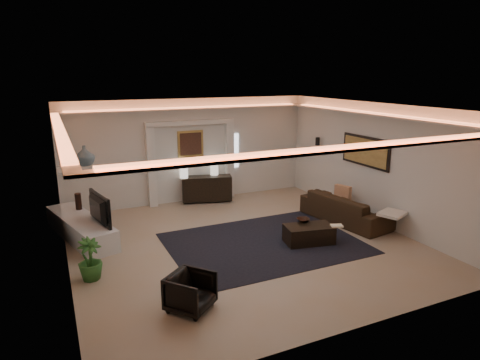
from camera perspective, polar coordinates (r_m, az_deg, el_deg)
name	(u,v)px	position (r m, az deg, el deg)	size (l,w,h in m)	color
floor	(243,243)	(9.13, 0.44, -8.61)	(7.00, 7.00, 0.00)	#A29282
ceiling	(244,108)	(8.43, 0.48, 9.85)	(7.00, 7.00, 0.00)	white
wall_back	(190,151)	(11.85, -6.78, 3.99)	(7.00, 7.00, 0.00)	silver
wall_front	(355,236)	(5.84, 15.38, -7.38)	(7.00, 7.00, 0.00)	silver
wall_left	(61,199)	(7.89, -23.22, -2.37)	(7.00, 7.00, 0.00)	silver
wall_right	(374,163)	(10.60, 17.85, 2.17)	(7.00, 7.00, 0.00)	silver
cove_soffit	(243,122)	(8.46, 0.48, 7.96)	(7.00, 7.00, 0.04)	silver
daylight_slit	(234,151)	(12.33, -0.76, 4.02)	(0.25, 0.03, 1.00)	white
area_rug	(264,243)	(9.13, 3.28, -8.60)	(4.00, 3.00, 0.01)	black
pilaster_left	(151,167)	(11.53, -12.01, 1.71)	(0.22, 0.20, 2.20)	silver
pilaster_right	(229,160)	(12.23, -1.46, 2.74)	(0.22, 0.20, 2.20)	silver
alcove_header	(191,123)	(11.64, -6.74, 7.79)	(2.52, 0.20, 0.12)	silver
painting_frame	(191,144)	(11.79, -6.77, 4.93)	(0.74, 0.04, 0.74)	tan
painting_canvas	(191,144)	(11.77, -6.73, 4.91)	(0.62, 0.02, 0.62)	#4C2D1E
art_panel_frame	(366,151)	(10.75, 16.76, 3.78)	(0.04, 1.64, 0.74)	black
art_panel_gold	(365,151)	(10.74, 16.66, 3.77)	(0.02, 1.50, 0.62)	tan
wall_sconce	(318,141)	(12.17, 10.54, 5.22)	(0.12, 0.12, 0.22)	black
wall_niche	(60,171)	(9.20, -23.31, 1.18)	(0.10, 0.55, 0.04)	silver
console	(207,188)	(11.88, -4.54, -1.13)	(1.39, 0.43, 0.69)	black
lamp_left	(184,166)	(11.61, -7.71, 1.93)	(0.23, 0.23, 0.51)	white
lamp_right	(214,163)	(11.89, -3.55, 2.33)	(0.22, 0.22, 0.50)	white
media_ledge	(81,228)	(9.97, -20.91, -6.18)	(0.66, 2.66, 0.50)	silver
tv	(95,211)	(9.28, -19.21, -3.95)	(0.15, 1.12, 0.65)	black
figurine	(78,202)	(10.45, -21.19, -2.88)	(0.14, 0.14, 0.39)	black
ginger_jar	(85,156)	(9.38, -20.44, 3.14)	(0.41, 0.41, 0.43)	#3F5461
plant	(90,259)	(7.94, -19.81, -10.16)	(0.43, 0.43, 0.76)	#2B6223
sofa	(345,208)	(10.62, 14.17, -3.77)	(0.90, 2.31, 0.68)	black
throw_blanket	(392,214)	(9.86, 20.07, -4.33)	(0.59, 0.48, 0.06)	white
throw_pillow	(343,194)	(11.08, 13.84, -1.84)	(0.13, 0.44, 0.44)	tan
coffee_table	(309,234)	(9.18, 9.38, -7.28)	(1.02, 0.56, 0.38)	black
bowl	(303,219)	(9.33, 8.62, -5.33)	(0.28, 0.28, 0.07)	black
magazine	(337,225)	(9.18, 13.06, -6.01)	(0.25, 0.18, 0.03)	#FFE9BF
armchair	(191,292)	(6.70, -6.77, -14.94)	(0.63, 0.65, 0.59)	black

